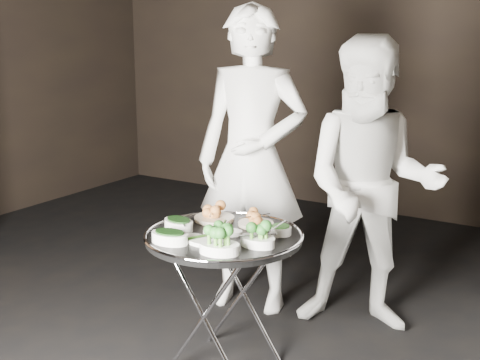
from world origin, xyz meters
The scene contains 15 objects.
wall_back centered at (0.00, 3.52, 1.50)m, with size 6.00×0.05×3.00m, color black.
tray_stand centered at (0.21, 0.39, 0.39)m, with size 0.47×0.40×0.69m.
serving_tray centered at (0.21, 0.39, 0.70)m, with size 0.78×0.78×0.04m.
potato_plate_a centered at (0.04, 0.56, 0.74)m, with size 0.22×0.22×0.08m.
potato_plate_b centered at (0.27, 0.60, 0.74)m, with size 0.18×0.18×0.07m.
greens_bowl centered at (0.45, 0.53, 0.74)m, with size 0.11×0.11×0.06m.
asparagus_plate_a centered at (0.21, 0.38, 0.73)m, with size 0.22×0.18×0.04m.
asparagus_plate_b centered at (0.17, 0.22, 0.72)m, with size 0.21×0.17×0.04m.
spinach_bowl_a centered at (-0.02, 0.33, 0.74)m, with size 0.21×0.16×0.07m.
spinach_bowl_b centered at (0.07, 0.14, 0.74)m, with size 0.19×0.13×0.08m.
broccoli_bowl_a centered at (0.44, 0.33, 0.74)m, with size 0.18×0.13×0.07m.
broccoli_bowl_b centered at (0.35, 0.15, 0.74)m, with size 0.21×0.17×0.08m.
serving_utensils centered at (0.23, 0.46, 0.76)m, with size 0.58×0.41×0.01m.
waiter_left centered at (-0.07, 1.12, 0.91)m, with size 0.67×0.44×1.83m, color silver.
waiter_right centered at (0.65, 1.21, 0.83)m, with size 0.81×0.63×1.66m, color silver.
Camera 1 is at (1.92, -2.21, 1.73)m, focal length 50.00 mm.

